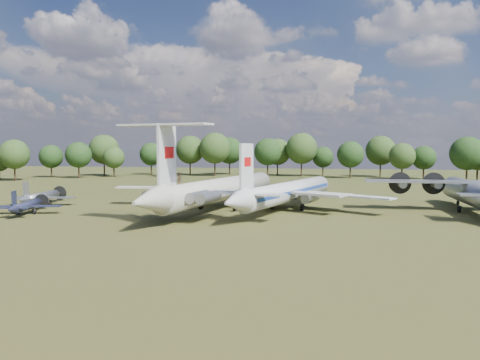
% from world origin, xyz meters
% --- Properties ---
extents(ground, '(300.00, 300.00, 0.00)m').
position_xyz_m(ground, '(0.00, 0.00, 0.00)').
color(ground, '#213C14').
rests_on(ground, ground).
extents(il62_airliner, '(48.29, 57.92, 5.07)m').
position_xyz_m(il62_airliner, '(3.86, 1.82, 2.54)').
color(il62_airliner, beige).
rests_on(il62_airliner, ground).
extents(tu104_jet, '(44.18, 51.87, 4.45)m').
position_xyz_m(tu104_jet, '(14.43, 3.92, 2.23)').
color(tu104_jet, silver).
rests_on(tu104_jet, ground).
extents(an12_transport, '(32.93, 36.66, 4.75)m').
position_xyz_m(an12_transport, '(42.70, 6.07, 2.38)').
color(an12_transport, '#999BA0').
rests_on(an12_transport, ground).
extents(small_prop_west, '(12.84, 15.38, 1.96)m').
position_xyz_m(small_prop_west, '(-23.43, -10.07, 0.98)').
color(small_prop_west, '#161B32').
rests_on(small_prop_west, ground).
extents(small_prop_northwest, '(13.01, 16.54, 2.24)m').
position_xyz_m(small_prop_northwest, '(-27.91, -0.09, 1.12)').
color(small_prop_northwest, '#9DA0A5').
rests_on(small_prop_northwest, ground).
extents(person_on_il62, '(0.70, 0.53, 1.71)m').
position_xyz_m(person_on_il62, '(1.35, -12.16, 5.92)').
color(person_on_il62, brown).
rests_on(person_on_il62, il62_airliner).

